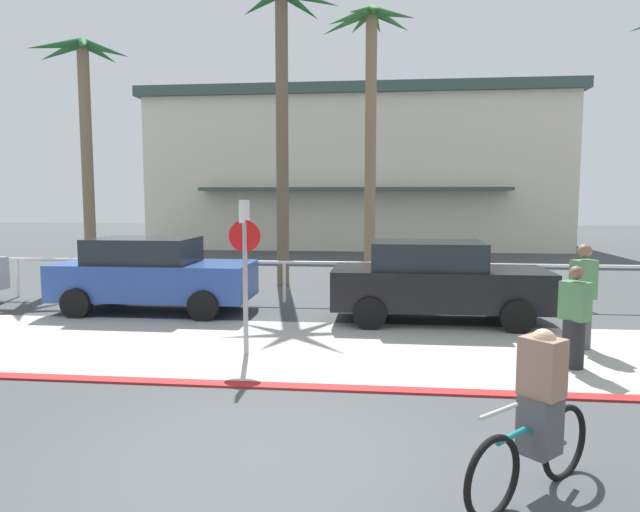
{
  "coord_description": "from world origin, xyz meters",
  "views": [
    {
      "loc": [
        1.21,
        -5.28,
        2.6
      ],
      "look_at": [
        -0.01,
        6.0,
        1.43
      ],
      "focal_mm": 31.86,
      "sensor_mm": 36.0,
      "label": 1
    }
  ],
  "objects_px": {
    "stop_sign_bike_lane": "(245,255)",
    "palm_tree_1": "(283,70)",
    "palm_tree_2": "(371,75)",
    "pedestrian_0": "(582,300)",
    "car_blue_1": "(153,274)",
    "car_black_2": "(436,281)",
    "cyclist_teal_0": "(537,417)",
    "pedestrian_1": "(574,322)",
    "palm_tree_0": "(84,107)"
  },
  "relations": [
    {
      "from": "car_black_2",
      "to": "pedestrian_0",
      "type": "height_order",
      "value": "pedestrian_0"
    },
    {
      "from": "stop_sign_bike_lane",
      "to": "palm_tree_1",
      "type": "relative_size",
      "value": 0.3
    },
    {
      "from": "pedestrian_1",
      "to": "palm_tree_0",
      "type": "bearing_deg",
      "value": 145.31
    },
    {
      "from": "car_blue_1",
      "to": "pedestrian_0",
      "type": "xyz_separation_m",
      "value": [
        8.6,
        -2.33,
        -0.02
      ]
    },
    {
      "from": "palm_tree_1",
      "to": "palm_tree_2",
      "type": "xyz_separation_m",
      "value": [
        2.46,
        2.12,
        0.23
      ]
    },
    {
      "from": "palm_tree_2",
      "to": "car_blue_1",
      "type": "bearing_deg",
      "value": -127.28
    },
    {
      "from": "car_black_2",
      "to": "car_blue_1",
      "type": "bearing_deg",
      "value": 176.44
    },
    {
      "from": "stop_sign_bike_lane",
      "to": "car_blue_1",
      "type": "bearing_deg",
      "value": 131.61
    },
    {
      "from": "palm_tree_1",
      "to": "palm_tree_2",
      "type": "bearing_deg",
      "value": 40.82
    },
    {
      "from": "car_black_2",
      "to": "palm_tree_0",
      "type": "bearing_deg",
      "value": 152.91
    },
    {
      "from": "car_blue_1",
      "to": "car_black_2",
      "type": "relative_size",
      "value": 1.0
    },
    {
      "from": "pedestrian_1",
      "to": "cyclist_teal_0",
      "type": "bearing_deg",
      "value": -111.92
    },
    {
      "from": "pedestrian_1",
      "to": "palm_tree_2",
      "type": "bearing_deg",
      "value": 108.68
    },
    {
      "from": "palm_tree_2",
      "to": "car_blue_1",
      "type": "relative_size",
      "value": 1.96
    },
    {
      "from": "car_black_2",
      "to": "pedestrian_1",
      "type": "height_order",
      "value": "car_black_2"
    },
    {
      "from": "car_black_2",
      "to": "cyclist_teal_0",
      "type": "height_order",
      "value": "car_black_2"
    },
    {
      "from": "car_blue_1",
      "to": "palm_tree_0",
      "type": "bearing_deg",
      "value": 129.99
    },
    {
      "from": "car_blue_1",
      "to": "cyclist_teal_0",
      "type": "relative_size",
      "value": 2.93
    },
    {
      "from": "pedestrian_0",
      "to": "car_blue_1",
      "type": "bearing_deg",
      "value": 164.83
    },
    {
      "from": "stop_sign_bike_lane",
      "to": "pedestrian_1",
      "type": "bearing_deg",
      "value": -1.87
    },
    {
      "from": "palm_tree_0",
      "to": "palm_tree_2",
      "type": "bearing_deg",
      "value": 8.32
    },
    {
      "from": "palm_tree_0",
      "to": "palm_tree_1",
      "type": "xyz_separation_m",
      "value": [
        6.49,
        -0.81,
        0.8
      ]
    },
    {
      "from": "car_blue_1",
      "to": "pedestrian_1",
      "type": "distance_m",
      "value": 8.82
    },
    {
      "from": "pedestrian_0",
      "to": "pedestrian_1",
      "type": "relative_size",
      "value": 1.15
    },
    {
      "from": "palm_tree_1",
      "to": "palm_tree_2",
      "type": "height_order",
      "value": "palm_tree_2"
    },
    {
      "from": "palm_tree_0",
      "to": "pedestrian_0",
      "type": "relative_size",
      "value": 4.17
    },
    {
      "from": "car_blue_1",
      "to": "car_black_2",
      "type": "height_order",
      "value": "same"
    },
    {
      "from": "stop_sign_bike_lane",
      "to": "car_black_2",
      "type": "xyz_separation_m",
      "value": [
        3.34,
        2.96,
        -0.81
      ]
    },
    {
      "from": "car_black_2",
      "to": "cyclist_teal_0",
      "type": "distance_m",
      "value": 6.97
    },
    {
      "from": "stop_sign_bike_lane",
      "to": "cyclist_teal_0",
      "type": "height_order",
      "value": "stop_sign_bike_lane"
    },
    {
      "from": "car_black_2",
      "to": "pedestrian_1",
      "type": "relative_size",
      "value": 2.79
    },
    {
      "from": "palm_tree_0",
      "to": "palm_tree_2",
      "type": "xyz_separation_m",
      "value": [
        8.94,
        1.31,
        1.03
      ]
    },
    {
      "from": "car_black_2",
      "to": "pedestrian_1",
      "type": "xyz_separation_m",
      "value": [
        1.77,
        -3.12,
        -0.15
      ]
    },
    {
      "from": "palm_tree_1",
      "to": "pedestrian_1",
      "type": "relative_size",
      "value": 5.43
    },
    {
      "from": "car_blue_1",
      "to": "car_black_2",
      "type": "bearing_deg",
      "value": -3.56
    },
    {
      "from": "palm_tree_2",
      "to": "car_blue_1",
      "type": "xyz_separation_m",
      "value": [
        -4.78,
        -6.28,
        -5.6
      ]
    },
    {
      "from": "palm_tree_2",
      "to": "stop_sign_bike_lane",
      "type": "bearing_deg",
      "value": -100.61
    },
    {
      "from": "car_black_2",
      "to": "pedestrian_0",
      "type": "bearing_deg",
      "value": -40.3
    },
    {
      "from": "stop_sign_bike_lane",
      "to": "palm_tree_1",
      "type": "xyz_separation_m",
      "value": [
        -0.65,
        7.5,
        4.56
      ]
    },
    {
      "from": "palm_tree_0",
      "to": "cyclist_teal_0",
      "type": "bearing_deg",
      "value": -49.02
    },
    {
      "from": "palm_tree_1",
      "to": "pedestrian_0",
      "type": "bearing_deg",
      "value": -45.93
    },
    {
      "from": "palm_tree_0",
      "to": "car_blue_1",
      "type": "distance_m",
      "value": 7.93
    },
    {
      "from": "pedestrian_0",
      "to": "palm_tree_0",
      "type": "bearing_deg",
      "value": 150.24
    },
    {
      "from": "palm_tree_1",
      "to": "stop_sign_bike_lane",
      "type": "bearing_deg",
      "value": -85.03
    },
    {
      "from": "palm_tree_2",
      "to": "pedestrian_0",
      "type": "relative_size",
      "value": 4.74
    },
    {
      "from": "stop_sign_bike_lane",
      "to": "car_blue_1",
      "type": "relative_size",
      "value": 0.58
    },
    {
      "from": "pedestrian_1",
      "to": "stop_sign_bike_lane",
      "type": "bearing_deg",
      "value": 178.13
    },
    {
      "from": "car_blue_1",
      "to": "stop_sign_bike_lane",
      "type": "bearing_deg",
      "value": -48.39
    },
    {
      "from": "stop_sign_bike_lane",
      "to": "cyclist_teal_0",
      "type": "distance_m",
      "value": 5.46
    },
    {
      "from": "palm_tree_0",
      "to": "palm_tree_1",
      "type": "bearing_deg",
      "value": -7.14
    }
  ]
}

